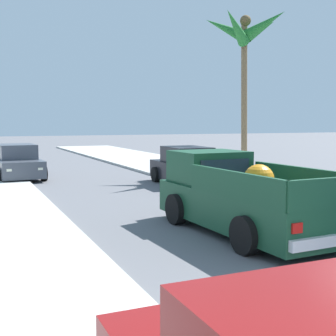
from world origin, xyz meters
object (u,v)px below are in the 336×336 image
pickup_truck (239,198)px  car_right_mid (187,167)px  car_left_mid (17,163)px  palm_tree_right_fore (245,39)px

pickup_truck → car_right_mid: 7.96m
car_left_mid → palm_tree_right_fore: palm_tree_right_fore is taller
car_right_mid → pickup_truck: bearing=-107.3°
car_left_mid → car_right_mid: size_ratio=1.00×
car_right_mid → palm_tree_right_fore: 7.09m
car_left_mid → palm_tree_right_fore: bearing=-16.7°
car_left_mid → car_right_mid: 7.81m
pickup_truck → car_left_mid: (-3.73, 12.47, -0.07)m
car_left_mid → palm_tree_right_fore: (9.95, -2.98, 5.65)m
pickup_truck → palm_tree_right_fore: bearing=56.8°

